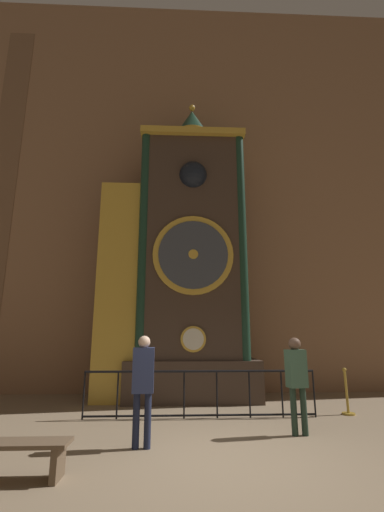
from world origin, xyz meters
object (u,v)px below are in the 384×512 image
object	(u,v)px
visitor_near	(143,379)
stanchion_post	(347,399)
clock_tower	(179,261)
visitor_far	(296,375)
visitor_bench	(18,453)

from	to	relation	value
visitor_near	stanchion_post	bearing A→B (deg)	23.54
clock_tower	stanchion_post	world-z (taller)	clock_tower
visitor_far	visitor_bench	size ratio (longest dim) A/B	1.35
visitor_near	visitor_far	world-z (taller)	visitor_near
clock_tower	visitor_bench	world-z (taller)	clock_tower
clock_tower	visitor_far	distance (m)	4.88
visitor_near	visitor_bench	distance (m)	1.93
clock_tower	visitor_far	size ratio (longest dim) A/B	5.45
visitor_far	clock_tower	bearing A→B (deg)	111.23
stanchion_post	visitor_near	bearing A→B (deg)	-153.84
clock_tower	visitor_near	bearing A→B (deg)	-98.48
visitor_near	clock_tower	bearing A→B (deg)	78.90
clock_tower	stanchion_post	bearing A→B (deg)	-26.00
visitor_near	visitor_far	distance (m)	2.78
visitor_near	stanchion_post	world-z (taller)	visitor_near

